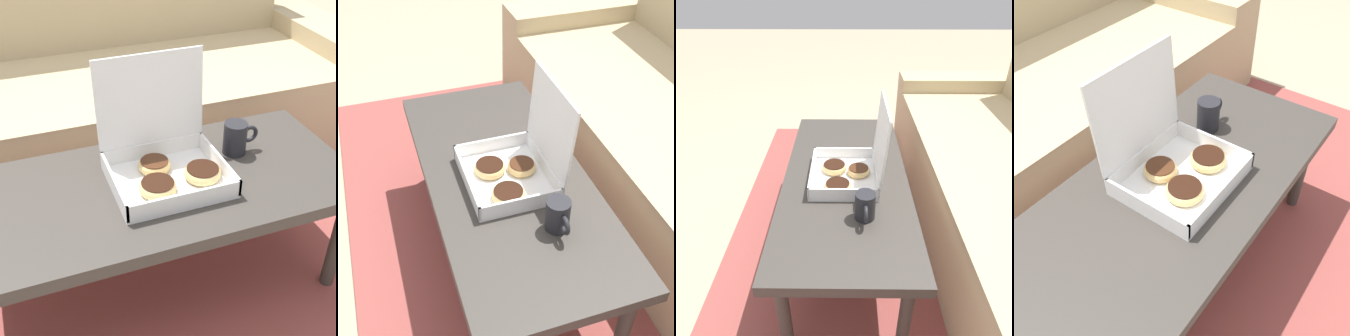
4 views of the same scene
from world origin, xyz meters
TOP-DOWN VIEW (x-y plane):
  - ground_plane at (0.00, 0.00)m, footprint 12.00×12.00m
  - area_rug at (0.00, 0.30)m, footprint 2.59×1.82m
  - coffee_table at (0.00, -0.03)m, footprint 1.15×0.52m
  - pastry_box at (0.03, -0.01)m, footprint 0.32×0.30m
  - coffee_mug at (0.28, 0.04)m, footprint 0.11×0.07m

SIDE VIEW (x-z plane):
  - ground_plane at x=0.00m, z-range 0.00..0.00m
  - area_rug at x=0.00m, z-range 0.00..0.01m
  - coffee_table at x=0.00m, z-range 0.17..0.58m
  - coffee_mug at x=0.28m, z-range 0.42..0.52m
  - pastry_box at x=0.03m, z-range 0.31..0.64m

